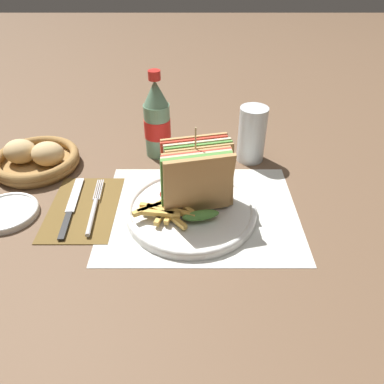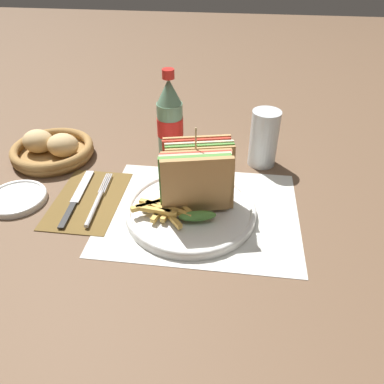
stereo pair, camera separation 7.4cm
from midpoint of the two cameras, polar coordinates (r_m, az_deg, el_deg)
The scene contains 13 objects.
ground_plane at distance 0.73m, azimuth 3.11°, elevation -4.68°, with size 4.00×4.00×0.00m, color brown.
placemat at distance 0.76m, azimuth 4.07°, elevation -3.07°, with size 0.39×0.31×0.00m.
plate_main at distance 0.74m, azimuth 2.66°, elevation -2.86°, with size 0.26×0.26×0.02m.
club_sandwich at distance 0.71m, azimuth 3.87°, elevation 1.93°, with size 0.14×0.12×0.17m.
fries_pile at distance 0.72m, azimuth -1.21°, elevation -2.47°, with size 0.12×0.10×0.02m.
ketchup_blob at distance 0.76m, azimuth 0.03°, elevation -0.20°, with size 0.05×0.04×0.02m.
napkin at distance 0.80m, azimuth -13.03°, elevation -1.19°, with size 0.14×0.21×0.00m.
fork at distance 0.78m, azimuth -11.75°, elevation -1.73°, with size 0.02×0.18×0.01m.
knife at distance 0.81m, azimuth -14.72°, elevation -0.93°, with size 0.03×0.20×0.00m.
coke_bottle_near at distance 0.91m, azimuth -1.03°, elevation 10.99°, with size 0.06×0.06×0.21m.
glass_near at distance 0.90m, azimuth 13.26°, elevation 7.89°, with size 0.07×0.07×0.13m.
bread_basket at distance 0.97m, azimuth -18.50°, elevation 6.11°, with size 0.20×0.20×0.07m.
side_saucer at distance 0.84m, azimuth -22.97°, elevation -0.96°, with size 0.12×0.12×0.01m.
Camera 2 is at (0.07, -0.55, 0.48)m, focal length 35.00 mm.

